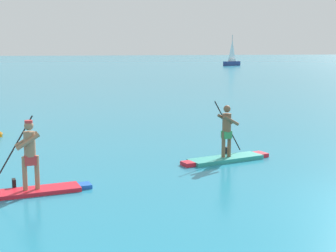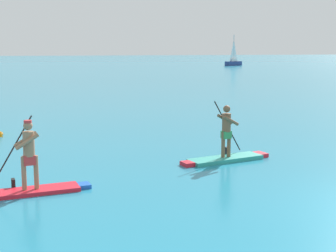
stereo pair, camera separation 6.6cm
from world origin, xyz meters
name	(u,v)px [view 2 (the right image)]	position (x,y,z in m)	size (l,w,h in m)	color
paddleboarder_near_left	(28,176)	(-7.69, 3.79, 0.41)	(2.87, 0.93, 1.82)	red
paddleboarder_mid_center	(226,150)	(-2.02, 5.58, 0.34)	(2.95, 1.21, 1.79)	teal
sailboat_right_horizon	(233,61)	(30.58, 79.50, 0.89)	(4.11, 2.75, 5.91)	navy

